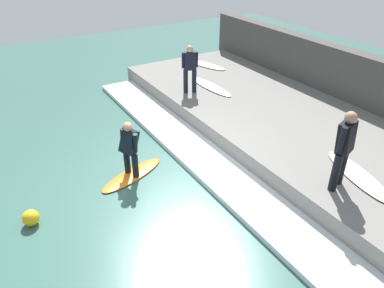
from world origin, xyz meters
name	(u,v)px	position (x,y,z in m)	size (l,w,h in m)	color
ground_plane	(160,180)	(0.00, 0.00, 0.00)	(28.00, 28.00, 0.00)	#386056
concrete_ledge	(291,127)	(4.09, 0.00, 0.27)	(4.40, 12.77, 0.53)	slate
back_wall	(354,86)	(6.54, 0.00, 0.99)	(0.50, 13.41, 1.98)	#474442
wave_foam_crest	(207,161)	(1.32, 0.00, 0.06)	(1.15, 12.13, 0.13)	silver
surfboard_riding	(132,175)	(-0.49, 0.48, 0.03)	(1.85, 1.08, 0.06)	orange
surfer_riding	(129,146)	(-0.49, 0.48, 0.81)	(0.49, 0.57, 1.36)	black
surfer_waiting_near	(190,67)	(2.66, 3.09, 1.37)	(0.49, 0.34, 1.49)	black
surfboard_waiting_near	(210,86)	(3.46, 3.12, 0.56)	(0.55, 2.12, 0.06)	silver
surfer_waiting_far	(344,146)	(2.64, -2.72, 1.47)	(0.55, 0.38, 1.68)	black
surfboard_waiting_far	(358,175)	(3.34, -2.74, 0.56)	(1.05, 2.09, 0.06)	beige
surfboard_spare	(206,65)	(4.53, 5.03, 0.56)	(1.00, 1.85, 0.06)	beige
marker_buoy	(31,218)	(-2.86, -0.04, 0.16)	(0.33, 0.33, 0.33)	yellow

